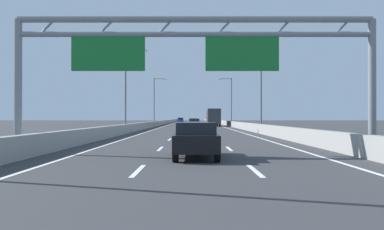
# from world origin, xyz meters

# --- Properties ---
(ground_plane) EXTENTS (260.00, 260.00, 0.00)m
(ground_plane) POSITION_xyz_m (0.00, 100.00, 0.00)
(ground_plane) COLOR #38383A
(lane_dash_left_1) EXTENTS (0.16, 3.00, 0.01)m
(lane_dash_left_1) POSITION_xyz_m (-1.80, 12.50, 0.01)
(lane_dash_left_1) COLOR white
(lane_dash_left_1) RESTS_ON ground_plane
(lane_dash_left_2) EXTENTS (0.16, 3.00, 0.01)m
(lane_dash_left_2) POSITION_xyz_m (-1.80, 21.50, 0.01)
(lane_dash_left_2) COLOR white
(lane_dash_left_2) RESTS_ON ground_plane
(lane_dash_left_3) EXTENTS (0.16, 3.00, 0.01)m
(lane_dash_left_3) POSITION_xyz_m (-1.80, 30.50, 0.01)
(lane_dash_left_3) COLOR white
(lane_dash_left_3) RESTS_ON ground_plane
(lane_dash_left_4) EXTENTS (0.16, 3.00, 0.01)m
(lane_dash_left_4) POSITION_xyz_m (-1.80, 39.50, 0.01)
(lane_dash_left_4) COLOR white
(lane_dash_left_4) RESTS_ON ground_plane
(lane_dash_left_5) EXTENTS (0.16, 3.00, 0.01)m
(lane_dash_left_5) POSITION_xyz_m (-1.80, 48.50, 0.01)
(lane_dash_left_5) COLOR white
(lane_dash_left_5) RESTS_ON ground_plane
(lane_dash_left_6) EXTENTS (0.16, 3.00, 0.01)m
(lane_dash_left_6) POSITION_xyz_m (-1.80, 57.50, 0.01)
(lane_dash_left_6) COLOR white
(lane_dash_left_6) RESTS_ON ground_plane
(lane_dash_left_7) EXTENTS (0.16, 3.00, 0.01)m
(lane_dash_left_7) POSITION_xyz_m (-1.80, 66.50, 0.01)
(lane_dash_left_7) COLOR white
(lane_dash_left_7) RESTS_ON ground_plane
(lane_dash_left_8) EXTENTS (0.16, 3.00, 0.01)m
(lane_dash_left_8) POSITION_xyz_m (-1.80, 75.50, 0.01)
(lane_dash_left_8) COLOR white
(lane_dash_left_8) RESTS_ON ground_plane
(lane_dash_left_9) EXTENTS (0.16, 3.00, 0.01)m
(lane_dash_left_9) POSITION_xyz_m (-1.80, 84.50, 0.01)
(lane_dash_left_9) COLOR white
(lane_dash_left_9) RESTS_ON ground_plane
(lane_dash_left_10) EXTENTS (0.16, 3.00, 0.01)m
(lane_dash_left_10) POSITION_xyz_m (-1.80, 93.50, 0.01)
(lane_dash_left_10) COLOR white
(lane_dash_left_10) RESTS_ON ground_plane
(lane_dash_left_11) EXTENTS (0.16, 3.00, 0.01)m
(lane_dash_left_11) POSITION_xyz_m (-1.80, 102.50, 0.01)
(lane_dash_left_11) COLOR white
(lane_dash_left_11) RESTS_ON ground_plane
(lane_dash_left_12) EXTENTS (0.16, 3.00, 0.01)m
(lane_dash_left_12) POSITION_xyz_m (-1.80, 111.50, 0.01)
(lane_dash_left_12) COLOR white
(lane_dash_left_12) RESTS_ON ground_plane
(lane_dash_left_13) EXTENTS (0.16, 3.00, 0.01)m
(lane_dash_left_13) POSITION_xyz_m (-1.80, 120.50, 0.01)
(lane_dash_left_13) COLOR white
(lane_dash_left_13) RESTS_ON ground_plane
(lane_dash_left_14) EXTENTS (0.16, 3.00, 0.01)m
(lane_dash_left_14) POSITION_xyz_m (-1.80, 129.50, 0.01)
(lane_dash_left_14) COLOR white
(lane_dash_left_14) RESTS_ON ground_plane
(lane_dash_left_15) EXTENTS (0.16, 3.00, 0.01)m
(lane_dash_left_15) POSITION_xyz_m (-1.80, 138.50, 0.01)
(lane_dash_left_15) COLOR white
(lane_dash_left_15) RESTS_ON ground_plane
(lane_dash_left_16) EXTENTS (0.16, 3.00, 0.01)m
(lane_dash_left_16) POSITION_xyz_m (-1.80, 147.50, 0.01)
(lane_dash_left_16) COLOR white
(lane_dash_left_16) RESTS_ON ground_plane
(lane_dash_left_17) EXTENTS (0.16, 3.00, 0.01)m
(lane_dash_left_17) POSITION_xyz_m (-1.80, 156.50, 0.01)
(lane_dash_left_17) COLOR white
(lane_dash_left_17) RESTS_ON ground_plane
(lane_dash_right_1) EXTENTS (0.16, 3.00, 0.01)m
(lane_dash_right_1) POSITION_xyz_m (1.80, 12.50, 0.01)
(lane_dash_right_1) COLOR white
(lane_dash_right_1) RESTS_ON ground_plane
(lane_dash_right_2) EXTENTS (0.16, 3.00, 0.01)m
(lane_dash_right_2) POSITION_xyz_m (1.80, 21.50, 0.01)
(lane_dash_right_2) COLOR white
(lane_dash_right_2) RESTS_ON ground_plane
(lane_dash_right_3) EXTENTS (0.16, 3.00, 0.01)m
(lane_dash_right_3) POSITION_xyz_m (1.80, 30.50, 0.01)
(lane_dash_right_3) COLOR white
(lane_dash_right_3) RESTS_ON ground_plane
(lane_dash_right_4) EXTENTS (0.16, 3.00, 0.01)m
(lane_dash_right_4) POSITION_xyz_m (1.80, 39.50, 0.01)
(lane_dash_right_4) COLOR white
(lane_dash_right_4) RESTS_ON ground_plane
(lane_dash_right_5) EXTENTS (0.16, 3.00, 0.01)m
(lane_dash_right_5) POSITION_xyz_m (1.80, 48.50, 0.01)
(lane_dash_right_5) COLOR white
(lane_dash_right_5) RESTS_ON ground_plane
(lane_dash_right_6) EXTENTS (0.16, 3.00, 0.01)m
(lane_dash_right_6) POSITION_xyz_m (1.80, 57.50, 0.01)
(lane_dash_right_6) COLOR white
(lane_dash_right_6) RESTS_ON ground_plane
(lane_dash_right_7) EXTENTS (0.16, 3.00, 0.01)m
(lane_dash_right_7) POSITION_xyz_m (1.80, 66.50, 0.01)
(lane_dash_right_7) COLOR white
(lane_dash_right_7) RESTS_ON ground_plane
(lane_dash_right_8) EXTENTS (0.16, 3.00, 0.01)m
(lane_dash_right_8) POSITION_xyz_m (1.80, 75.50, 0.01)
(lane_dash_right_8) COLOR white
(lane_dash_right_8) RESTS_ON ground_plane
(lane_dash_right_9) EXTENTS (0.16, 3.00, 0.01)m
(lane_dash_right_9) POSITION_xyz_m (1.80, 84.50, 0.01)
(lane_dash_right_9) COLOR white
(lane_dash_right_9) RESTS_ON ground_plane
(lane_dash_right_10) EXTENTS (0.16, 3.00, 0.01)m
(lane_dash_right_10) POSITION_xyz_m (1.80, 93.50, 0.01)
(lane_dash_right_10) COLOR white
(lane_dash_right_10) RESTS_ON ground_plane
(lane_dash_right_11) EXTENTS (0.16, 3.00, 0.01)m
(lane_dash_right_11) POSITION_xyz_m (1.80, 102.50, 0.01)
(lane_dash_right_11) COLOR white
(lane_dash_right_11) RESTS_ON ground_plane
(lane_dash_right_12) EXTENTS (0.16, 3.00, 0.01)m
(lane_dash_right_12) POSITION_xyz_m (1.80, 111.50, 0.01)
(lane_dash_right_12) COLOR white
(lane_dash_right_12) RESTS_ON ground_plane
(lane_dash_right_13) EXTENTS (0.16, 3.00, 0.01)m
(lane_dash_right_13) POSITION_xyz_m (1.80, 120.50, 0.01)
(lane_dash_right_13) COLOR white
(lane_dash_right_13) RESTS_ON ground_plane
(lane_dash_right_14) EXTENTS (0.16, 3.00, 0.01)m
(lane_dash_right_14) POSITION_xyz_m (1.80, 129.50, 0.01)
(lane_dash_right_14) COLOR white
(lane_dash_right_14) RESTS_ON ground_plane
(lane_dash_right_15) EXTENTS (0.16, 3.00, 0.01)m
(lane_dash_right_15) POSITION_xyz_m (1.80, 138.50, 0.01)
(lane_dash_right_15) COLOR white
(lane_dash_right_15) RESTS_ON ground_plane
(lane_dash_right_16) EXTENTS (0.16, 3.00, 0.01)m
(lane_dash_right_16) POSITION_xyz_m (1.80, 147.50, 0.01)
(lane_dash_right_16) COLOR white
(lane_dash_right_16) RESTS_ON ground_plane
(lane_dash_right_17) EXTENTS (0.16, 3.00, 0.01)m
(lane_dash_right_17) POSITION_xyz_m (1.80, 156.50, 0.01)
(lane_dash_right_17) COLOR white
(lane_dash_right_17) RESTS_ON ground_plane
(edge_line_left) EXTENTS (0.16, 176.00, 0.01)m
(edge_line_left) POSITION_xyz_m (-5.25, 88.00, 0.01)
(edge_line_left) COLOR white
(edge_line_left) RESTS_ON ground_plane
(edge_line_right) EXTENTS (0.16, 176.00, 0.01)m
(edge_line_right) POSITION_xyz_m (5.25, 88.00, 0.01)
(edge_line_right) COLOR white
(edge_line_right) RESTS_ON ground_plane
(barrier_left) EXTENTS (0.45, 220.00, 0.95)m
(barrier_left) POSITION_xyz_m (-6.90, 110.00, 0.47)
(barrier_left) COLOR #9E9E99
(barrier_left) RESTS_ON ground_plane
(barrier_right) EXTENTS (0.45, 220.00, 0.95)m
(barrier_right) POSITION_xyz_m (6.90, 110.00, 0.47)
(barrier_right) COLOR #9E9E99
(barrier_right) RESTS_ON ground_plane
(sign_gantry) EXTENTS (16.76, 0.36, 6.36)m
(sign_gantry) POSITION_xyz_m (-0.21, 18.96, 4.83)
(sign_gantry) COLOR gray
(sign_gantry) RESTS_ON ground_plane
(streetlamp_left_mid) EXTENTS (2.58, 0.28, 9.50)m
(streetlamp_left_mid) POSITION_xyz_m (-7.47, 47.01, 5.40)
(streetlamp_left_mid) COLOR slate
(streetlamp_left_mid) RESTS_ON ground_plane
(streetlamp_right_mid) EXTENTS (2.58, 0.28, 9.50)m
(streetlamp_right_mid) POSITION_xyz_m (7.47, 47.01, 5.40)
(streetlamp_right_mid) COLOR slate
(streetlamp_right_mid) RESTS_ON ground_plane
(streetlamp_left_far) EXTENTS (2.58, 0.28, 9.50)m
(streetlamp_left_far) POSITION_xyz_m (-7.47, 82.71, 5.40)
(streetlamp_left_far) COLOR slate
(streetlamp_left_far) RESTS_ON ground_plane
(streetlamp_right_far) EXTENTS (2.58, 0.28, 9.50)m
(streetlamp_right_far) POSITION_xyz_m (7.47, 82.71, 5.40)
(streetlamp_right_far) COLOR slate
(streetlamp_right_far) RESTS_ON ground_plane
(silver_car) EXTENTS (1.83, 4.16, 1.39)m
(silver_car) POSITION_xyz_m (0.06, 82.10, 0.73)
(silver_car) COLOR #A8ADB2
(silver_car) RESTS_ON ground_plane
(red_car) EXTENTS (1.81, 4.14, 1.42)m
(red_car) POSITION_xyz_m (0.19, 93.84, 0.72)
(red_car) COLOR red
(red_car) RESTS_ON ground_plane
(white_car) EXTENTS (1.72, 4.11, 1.45)m
(white_car) POSITION_xyz_m (0.21, 62.59, 0.74)
(white_car) COLOR silver
(white_car) RESTS_ON ground_plane
(blue_car) EXTENTS (1.81, 4.28, 1.56)m
(blue_car) POSITION_xyz_m (-3.48, 121.20, 0.78)
(blue_car) COLOR #2347AD
(blue_car) RESTS_ON ground_plane
(black_car) EXTENTS (1.75, 4.66, 1.45)m
(black_car) POSITION_xyz_m (0.01, 16.68, 0.75)
(black_car) COLOR black
(black_car) RESTS_ON ground_plane
(box_truck) EXTENTS (2.35, 8.80, 3.22)m
(box_truck) POSITION_xyz_m (3.84, 77.64, 1.75)
(box_truck) COLOR #B21E19
(box_truck) RESTS_ON ground_plane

